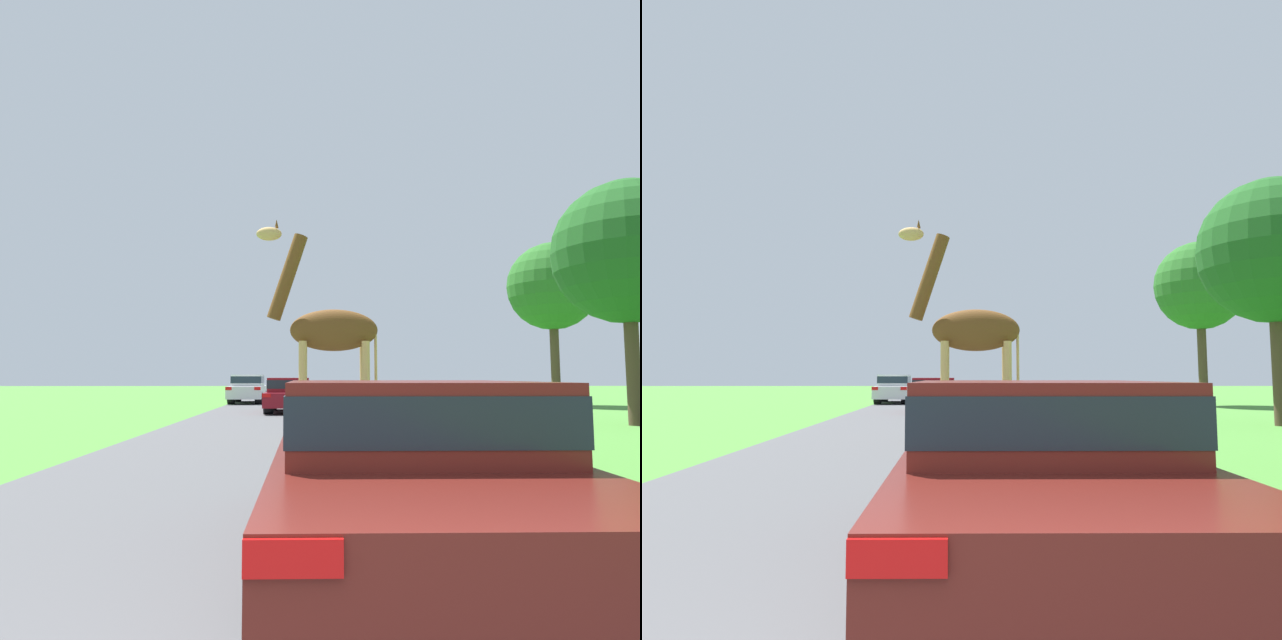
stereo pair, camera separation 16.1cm
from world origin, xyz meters
TOP-DOWN VIEW (x-y plane):
  - road at (0.00, 30.00)m, footprint 7.47×120.00m
  - giraffe_near_road at (0.60, 11.62)m, footprint 2.66×0.75m
  - car_lead_maroon at (0.95, 3.71)m, footprint 1.99×4.55m
  - car_queue_right at (-0.54, 21.67)m, footprint 1.74×4.00m
  - car_queue_left at (-2.92, 29.35)m, footprint 1.70×4.60m
  - tree_left_edge at (9.46, 15.40)m, footprint 4.19×4.19m
  - tree_right_cluster at (11.98, 26.23)m, footprint 4.22×4.22m

SIDE VIEW (x-z plane):
  - road at x=0.00m, z-range 0.00..0.00m
  - car_queue_right at x=-0.54m, z-range 0.04..1.36m
  - car_lead_maroon at x=0.95m, z-range 0.05..1.40m
  - car_queue_left at x=-2.92m, z-range 0.04..1.50m
  - giraffe_near_road at x=0.60m, z-range -0.08..4.72m
  - tree_left_edge at x=9.46m, z-range 1.42..8.50m
  - tree_right_cluster at x=11.98m, z-range 1.76..9.57m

